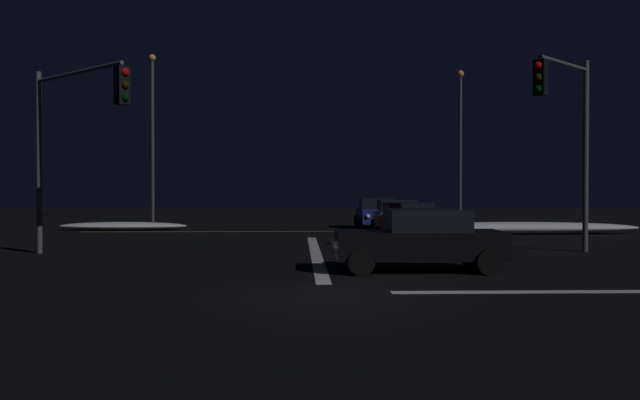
# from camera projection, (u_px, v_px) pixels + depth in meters

# --- Properties ---
(ground) EXTENTS (120.00, 120.00, 0.10)m
(ground) POSITION_uv_depth(u_px,v_px,m) (326.00, 295.00, 14.24)
(ground) COLOR black
(stop_line_north) EXTENTS (0.35, 14.55, 0.01)m
(stop_line_north) POSITION_uv_depth(u_px,v_px,m) (316.00, 254.00, 22.71)
(stop_line_north) COLOR white
(stop_line_north) RESTS_ON ground
(centre_line_ns) EXTENTS (22.00, 0.15, 0.01)m
(centre_line_ns) POSITION_uv_depth(u_px,v_px,m) (310.00, 231.00, 34.31)
(centre_line_ns) COLOR yellow
(centre_line_ns) RESTS_ON ground
(snow_bank_left_curb) EXTENTS (6.30, 1.50, 0.41)m
(snow_bank_left_curb) POSITION_uv_depth(u_px,v_px,m) (123.00, 226.00, 35.36)
(snow_bank_left_curb) COLOR white
(snow_bank_left_curb) RESTS_ON ground
(snow_bank_right_curb) EXTENTS (11.53, 1.50, 0.55)m
(snow_bank_right_curb) POSITION_uv_depth(u_px,v_px,m) (514.00, 228.00, 32.34)
(snow_bank_right_curb) COLOR white
(snow_bank_right_curb) RESTS_ON ground
(sedan_red) EXTENTS (2.02, 4.33, 1.57)m
(sedan_red) POSITION_uv_depth(u_px,v_px,m) (409.00, 224.00, 25.55)
(sedan_red) COLOR maroon
(sedan_red) RESTS_ON ground
(sedan_silver) EXTENTS (2.02, 4.33, 1.57)m
(sedan_silver) POSITION_uv_depth(u_px,v_px,m) (397.00, 217.00, 31.39)
(sedan_silver) COLOR #B7B7BC
(sedan_silver) RESTS_ON ground
(sedan_blue) EXTENTS (2.02, 4.33, 1.57)m
(sedan_blue) POSITION_uv_depth(u_px,v_px,m) (376.00, 213.00, 36.74)
(sedan_blue) COLOR navy
(sedan_blue) RESTS_ON ground
(sedan_black_crossing) EXTENTS (4.33, 2.02, 1.57)m
(sedan_black_crossing) POSITION_uv_depth(u_px,v_px,m) (421.00, 240.00, 17.93)
(sedan_black_crossing) COLOR black
(sedan_black_crossing) RESTS_ON ground
(traffic_signal_ne) EXTENTS (2.63, 2.63, 6.27)m
(traffic_signal_ne) POSITION_uv_depth(u_px,v_px,m) (568.00, 119.00, 22.30)
(traffic_signal_ne) COLOR #4C4C51
(traffic_signal_ne) RESTS_ON ground
(traffic_signal_nw) EXTENTS (3.84, 3.84, 5.82)m
(traffic_signal_nw) POSITION_uv_depth(u_px,v_px,m) (73.00, 122.00, 21.25)
(traffic_signal_nw) COLOR #4C4C51
(traffic_signal_nw) RESTS_ON ground
(streetlamp_left_far) EXTENTS (0.44, 0.44, 10.36)m
(streetlamp_left_far) POSITION_uv_depth(u_px,v_px,m) (152.00, 127.00, 43.91)
(streetlamp_left_far) COLOR #424247
(streetlamp_left_far) RESTS_ON ground
(streetlamp_right_far) EXTENTS (0.44, 0.44, 9.46)m
(streetlamp_right_far) POSITION_uv_depth(u_px,v_px,m) (460.00, 135.00, 44.50)
(streetlamp_right_far) COLOR #424247
(streetlamp_right_far) RESTS_ON ground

